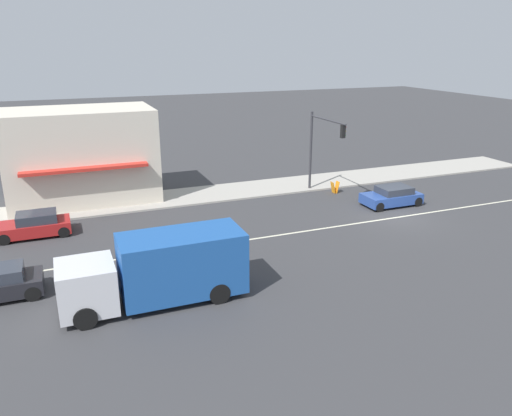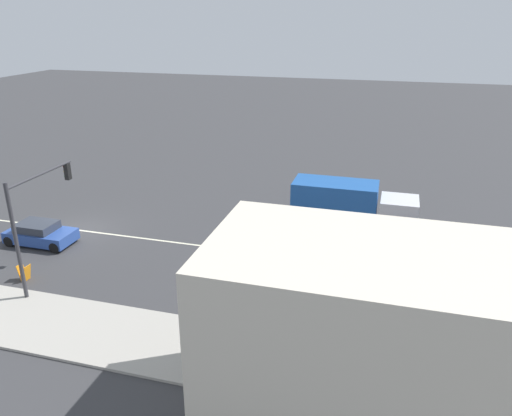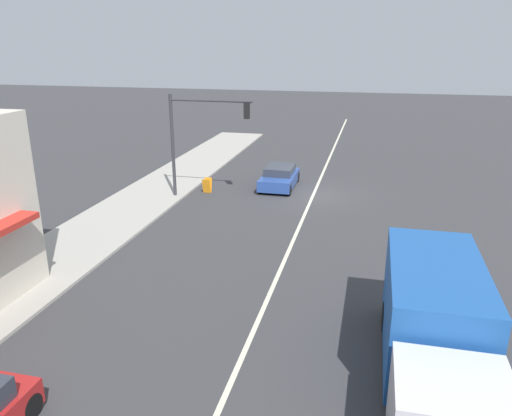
{
  "view_description": "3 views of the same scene",
  "coord_description": "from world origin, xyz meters",
  "px_view_note": "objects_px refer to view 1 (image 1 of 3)",
  "views": [
    {
      "loc": [
        -23.81,
        19.06,
        10.34
      ],
      "look_at": [
        -1.18,
        9.98,
        2.21
      ],
      "focal_mm": 35.0,
      "sensor_mm": 36.0,
      "label": 1
    },
    {
      "loc": [
        24.02,
        17.99,
        12.44
      ],
      "look_at": [
        -1.52,
        10.78,
        2.06
      ],
      "focal_mm": 35.0,
      "sensor_mm": 36.0,
      "label": 2
    },
    {
      "loc": [
        -3.12,
        27.4,
        8.37
      ],
      "look_at": [
        1.5,
        7.95,
        1.67
      ],
      "focal_mm": 35.0,
      "sensor_mm": 36.0,
      "label": 3
    }
  ],
  "objects_px": {
    "hatchback_red": "(35,225)",
    "coupe_blue": "(392,196)",
    "pedestrian": "(152,185)",
    "delivery_truck": "(161,269)",
    "warning_aframe_sign": "(335,187)",
    "traffic_signal_main": "(321,141)"
  },
  "relations": [
    {
      "from": "pedestrian",
      "to": "hatchback_red",
      "type": "height_order",
      "value": "pedestrian"
    },
    {
      "from": "coupe_blue",
      "to": "warning_aframe_sign",
      "type": "bearing_deg",
      "value": 28.06
    },
    {
      "from": "traffic_signal_main",
      "to": "delivery_truck",
      "type": "height_order",
      "value": "traffic_signal_main"
    },
    {
      "from": "traffic_signal_main",
      "to": "delivery_truck",
      "type": "distance_m",
      "value": 17.68
    },
    {
      "from": "delivery_truck",
      "to": "coupe_blue",
      "type": "bearing_deg",
      "value": -66.86
    },
    {
      "from": "traffic_signal_main",
      "to": "coupe_blue",
      "type": "bearing_deg",
      "value": -139.73
    },
    {
      "from": "hatchback_red",
      "to": "pedestrian",
      "type": "bearing_deg",
      "value": -57.46
    },
    {
      "from": "hatchback_red",
      "to": "delivery_truck",
      "type": "bearing_deg",
      "value": -153.11
    },
    {
      "from": "warning_aframe_sign",
      "to": "coupe_blue",
      "type": "height_order",
      "value": "coupe_blue"
    },
    {
      "from": "delivery_truck",
      "to": "hatchback_red",
      "type": "distance_m",
      "value": 11.24
    },
    {
      "from": "hatchback_red",
      "to": "coupe_blue",
      "type": "relative_size",
      "value": 1.0
    },
    {
      "from": "traffic_signal_main",
      "to": "warning_aframe_sign",
      "type": "height_order",
      "value": "traffic_signal_main"
    },
    {
      "from": "pedestrian",
      "to": "coupe_blue",
      "type": "distance_m",
      "value": 16.35
    },
    {
      "from": "delivery_truck",
      "to": "hatchback_red",
      "type": "xyz_separation_m",
      "value": [
        10.0,
        5.07,
        -0.83
      ]
    },
    {
      "from": "warning_aframe_sign",
      "to": "coupe_blue",
      "type": "distance_m",
      "value": 4.39
    },
    {
      "from": "pedestrian",
      "to": "coupe_blue",
      "type": "xyz_separation_m",
      "value": [
        -7.53,
        -14.5,
        -0.34
      ]
    },
    {
      "from": "delivery_truck",
      "to": "pedestrian",
      "type": "bearing_deg",
      "value": -9.05
    },
    {
      "from": "pedestrian",
      "to": "delivery_truck",
      "type": "relative_size",
      "value": 0.21
    },
    {
      "from": "pedestrian",
      "to": "hatchback_red",
      "type": "relative_size",
      "value": 0.42
    },
    {
      "from": "traffic_signal_main",
      "to": "delivery_truck",
      "type": "xyz_separation_m",
      "value": [
        -11.12,
        13.52,
        -2.43
      ]
    },
    {
      "from": "pedestrian",
      "to": "delivery_truck",
      "type": "distance_m",
      "value": 14.93
    },
    {
      "from": "traffic_signal_main",
      "to": "pedestrian",
      "type": "distance_m",
      "value": 12.11
    }
  ]
}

